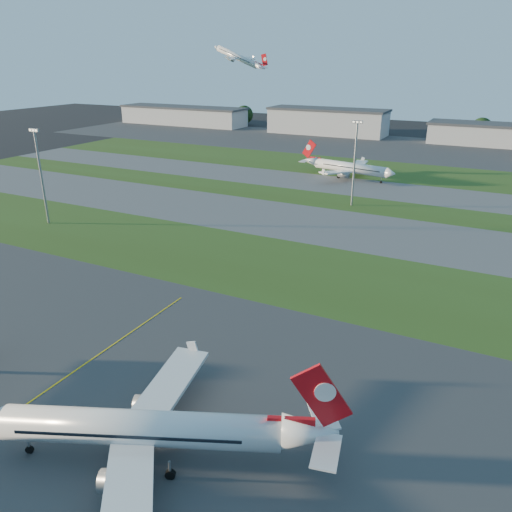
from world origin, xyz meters
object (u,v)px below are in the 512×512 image
Objects in this scene: airliner_parked at (145,429)px; light_mast_centre at (355,158)px; airliner_taxiing at (350,168)px; light_mast_west at (40,170)px.

light_mast_centre reaches higher than airliner_parked.
light_mast_west reaches higher than airliner_taxiing.
light_mast_west is 1.00× the size of light_mast_centre.
light_mast_west and light_mast_centre have the same top height.
airliner_parked is at bearing 110.40° from airliner_taxiing.
airliner_parked is 1.41× the size of light_mast_centre.
light_mast_centre is at bearing 38.66° from light_mast_west.
light_mast_centre is (-10.43, 113.93, 10.56)m from airliner_parked.
airliner_parked is at bearing -84.77° from light_mast_centre.
airliner_taxiing is 1.42× the size of light_mast_centre.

